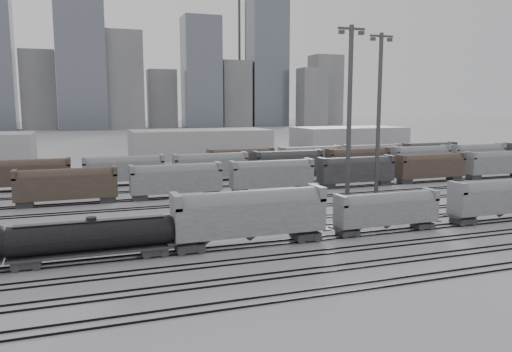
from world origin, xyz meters
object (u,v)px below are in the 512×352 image
object	(u,v)px
tank_car_b	(92,237)
hopper_car_c	(501,196)
hopper_car_a	(250,213)
hopper_car_b	(387,209)
light_mast_c	(349,114)

from	to	relation	value
tank_car_b	hopper_car_c	bearing A→B (deg)	0.00
hopper_car_a	hopper_car_b	size ratio (longest dim) A/B	1.27
hopper_car_b	tank_car_b	bearing A→B (deg)	180.00
tank_car_b	hopper_car_c	xyz separation A→B (m)	(51.45, 0.00, 0.85)
hopper_car_a	hopper_car_c	bearing A→B (deg)	0.00
tank_car_b	hopper_car_c	distance (m)	51.45
hopper_car_a	hopper_car_b	world-z (taller)	hopper_car_a
hopper_car_c	light_mast_c	bearing A→B (deg)	137.96
hopper_car_a	light_mast_c	size ratio (longest dim) A/B	0.64
tank_car_b	hopper_car_c	world-z (taller)	hopper_car_c
tank_car_b	light_mast_c	xyz separation A→B (m)	(36.30, 13.66, 11.57)
tank_car_b	hopper_car_b	world-z (taller)	hopper_car_b
hopper_car_b	light_mast_c	xyz separation A→B (m)	(2.47, 13.66, 11.11)
tank_car_b	hopper_car_b	bearing A→B (deg)	0.00
tank_car_b	light_mast_c	world-z (taller)	light_mast_c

